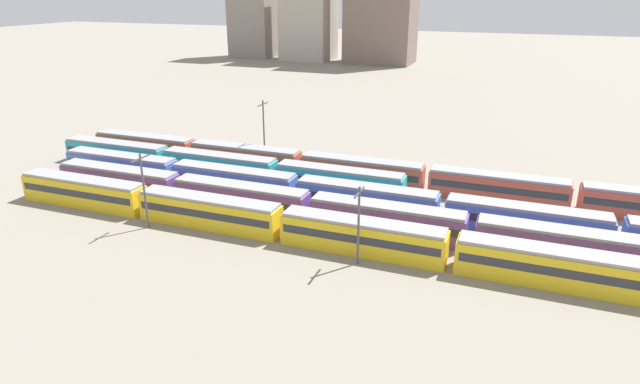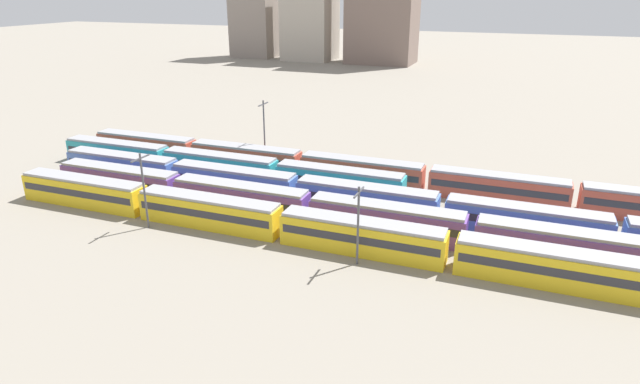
{
  "view_description": "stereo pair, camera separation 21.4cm",
  "coord_description": "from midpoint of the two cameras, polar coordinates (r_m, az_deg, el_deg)",
  "views": [
    {
      "loc": [
        53.51,
        -50.43,
        26.9
      ],
      "look_at": [
        30.35,
        10.4,
        2.04
      ],
      "focal_mm": 30.29,
      "sensor_mm": 36.0,
      "label": 1
    },
    {
      "loc": [
        53.71,
        -50.35,
        26.9
      ],
      "look_at": [
        30.35,
        10.4,
        2.04
      ],
      "focal_mm": 30.29,
      "sensor_mm": 36.0,
      "label": 2
    }
  ],
  "objects": [
    {
      "name": "train_track_1",
      "position": [
        62.35,
        6.94,
        -2.9
      ],
      "size": [
        93.6,
        3.06,
        3.75
      ],
      "color": "#6B429E",
      "rests_on": "ground_plane"
    },
    {
      "name": "train_track_3",
      "position": [
        81.75,
        -10.65,
        2.73
      ],
      "size": [
        55.8,
        3.06,
        3.75
      ],
      "color": "teal",
      "rests_on": "ground_plane"
    },
    {
      "name": "train_track_4",
      "position": [
        76.3,
        11.12,
        1.37
      ],
      "size": [
        112.5,
        3.06,
        3.75
      ],
      "color": "#BC4C38",
      "rests_on": "ground_plane"
    },
    {
      "name": "ground_plane",
      "position": [
        85.4,
        -19.48,
        1.31
      ],
      "size": [
        600.0,
        600.0,
        0.0
      ],
      "primitive_type": "plane",
      "color": "gray"
    },
    {
      "name": "train_track_0",
      "position": [
        56.47,
        13.65,
        -6.01
      ],
      "size": [
        112.5,
        3.06,
        3.75
      ],
      "color": "yellow",
      "rests_on": "ground_plane"
    },
    {
      "name": "catenary_pole_2",
      "position": [
        65.78,
        -18.21,
        0.5
      ],
      "size": [
        0.24,
        3.2,
        9.2
      ],
      "color": "#4C4C51",
      "rests_on": "ground_plane"
    },
    {
      "name": "catenary_pole_0",
      "position": [
        54.42,
        3.99,
        -3.12
      ],
      "size": [
        0.24,
        3.2,
        8.53
      ],
      "color": "#4C4C51",
      "rests_on": "ground_plane"
    },
    {
      "name": "catenary_pole_1",
      "position": [
        85.88,
        -6.03,
        6.55
      ],
      "size": [
        0.24,
        3.2,
        10.44
      ],
      "color": "#4C4C51",
      "rests_on": "ground_plane"
    },
    {
      "name": "distant_building_0",
      "position": [
        226.6,
        -7.24,
        18.82
      ],
      "size": [
        16.68,
        12.25,
        38.54
      ],
      "primitive_type": "cube",
      "color": "gray",
      "rests_on": "ground_plane"
    },
    {
      "name": "train_track_2",
      "position": [
        66.17,
        12.69,
        -1.83
      ],
      "size": [
        112.5,
        3.06,
        3.75
      ],
      "color": "#4C70BC",
      "rests_on": "ground_plane"
    },
    {
      "name": "distant_building_2",
      "position": [
        207.34,
        6.53,
        19.53
      ],
      "size": [
        24.17,
        17.48,
        44.77
      ],
      "primitive_type": "cube",
      "color": "#7A665B",
      "rests_on": "ground_plane"
    },
    {
      "name": "distant_building_1",
      "position": [
        216.49,
        -1.25,
        18.57
      ],
      "size": [
        18.17,
        17.48,
        36.18
      ],
      "primitive_type": "cube",
      "color": "#B2A899",
      "rests_on": "ground_plane"
    }
  ]
}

